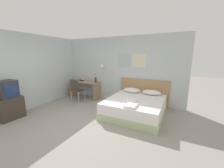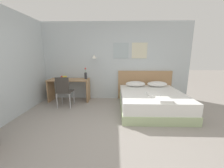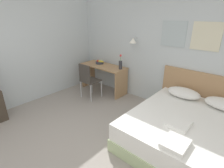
# 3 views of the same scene
# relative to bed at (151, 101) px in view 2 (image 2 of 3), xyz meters

# --- Properties ---
(ground_plane) EXTENTS (24.00, 24.00, 0.00)m
(ground_plane) POSITION_rel_bed_xyz_m (-1.21, -1.47, -0.26)
(ground_plane) COLOR gray
(wall_back) EXTENTS (5.47, 0.31, 2.65)m
(wall_back) POSITION_rel_bed_xyz_m (-1.20, 1.08, 1.07)
(wall_back) COLOR silver
(wall_back) RESTS_ON ground_plane
(bed) EXTENTS (1.76, 1.98, 0.52)m
(bed) POSITION_rel_bed_xyz_m (0.00, 0.00, 0.00)
(bed) COLOR #B2C693
(bed) RESTS_ON ground_plane
(headboard) EXTENTS (1.88, 0.06, 1.01)m
(headboard) POSITION_rel_bed_xyz_m (-0.00, 1.02, 0.25)
(headboard) COLOR #A87F56
(headboard) RESTS_ON ground_plane
(pillow_left) EXTENTS (0.65, 0.40, 0.18)m
(pillow_left) POSITION_rel_bed_xyz_m (-0.36, 0.74, 0.35)
(pillow_left) COLOR white
(pillow_left) RESTS_ON bed
(pillow_right) EXTENTS (0.65, 0.40, 0.18)m
(pillow_right) POSITION_rel_bed_xyz_m (0.36, 0.74, 0.35)
(pillow_right) COLOR white
(pillow_right) RESTS_ON bed
(folded_towel_near_foot) EXTENTS (0.31, 0.34, 0.06)m
(folded_towel_near_foot) POSITION_rel_bed_xyz_m (-0.04, -0.30, 0.29)
(folded_towel_near_foot) COLOR white
(folded_towel_near_foot) RESTS_ON bed
(folded_towel_mid_bed) EXTENTS (0.31, 0.35, 0.06)m
(folded_towel_mid_bed) POSITION_rel_bed_xyz_m (0.10, -0.75, 0.29)
(folded_towel_mid_bed) COLOR white
(folded_towel_mid_bed) RESTS_ON bed
(desk) EXTENTS (1.34, 0.55, 0.75)m
(desk) POSITION_rel_bed_xyz_m (-2.61, 0.73, 0.28)
(desk) COLOR #A87F56
(desk) RESTS_ON ground_plane
(desk_chair) EXTENTS (0.43, 0.43, 0.93)m
(desk_chair) POSITION_rel_bed_xyz_m (-2.56, 0.10, 0.29)
(desk_chair) COLOR #3D3833
(desk_chair) RESTS_ON ground_plane
(fruit_bowl) EXTENTS (0.25, 0.22, 0.11)m
(fruit_bowl) POSITION_rel_bed_xyz_m (-2.82, 0.79, 0.54)
(fruit_bowl) COLOR #333842
(fruit_bowl) RESTS_ON desk
(flower_vase) EXTENTS (0.09, 0.09, 0.38)m
(flower_vase) POSITION_rel_bed_xyz_m (-2.04, 0.77, 0.63)
(flower_vase) COLOR #333338
(flower_vase) RESTS_ON desk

